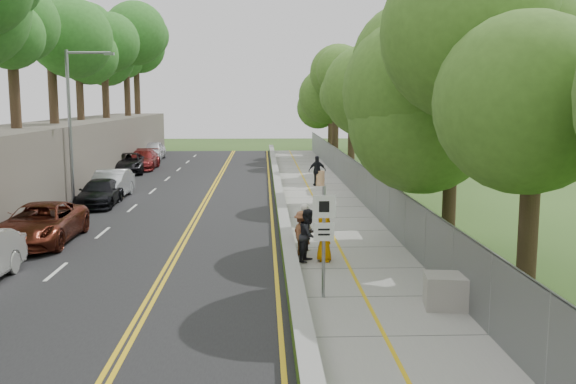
# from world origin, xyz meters

# --- Properties ---
(ground) EXTENTS (140.00, 140.00, 0.00)m
(ground) POSITION_xyz_m (0.00, 0.00, 0.00)
(ground) COLOR #33511E
(ground) RESTS_ON ground
(road) EXTENTS (11.20, 66.00, 0.04)m
(road) POSITION_xyz_m (-5.40, 15.00, 0.02)
(road) COLOR black
(road) RESTS_ON ground
(sidewalk) EXTENTS (4.20, 66.00, 0.05)m
(sidewalk) POSITION_xyz_m (2.55, 15.00, 0.03)
(sidewalk) COLOR gray
(sidewalk) RESTS_ON ground
(jersey_barrier) EXTENTS (0.42, 66.00, 0.60)m
(jersey_barrier) POSITION_xyz_m (0.25, 15.00, 0.30)
(jersey_barrier) COLOR #7EEB1F
(jersey_barrier) RESTS_ON ground
(rock_embankment) EXTENTS (5.00, 66.00, 4.00)m
(rock_embankment) POSITION_xyz_m (-13.50, 15.00, 2.00)
(rock_embankment) COLOR #595147
(rock_embankment) RESTS_ON ground
(chainlink_fence) EXTENTS (0.04, 66.00, 2.00)m
(chainlink_fence) POSITION_xyz_m (4.65, 15.00, 1.00)
(chainlink_fence) COLOR slate
(chainlink_fence) RESTS_ON ground
(trees_embankment) EXTENTS (6.40, 66.00, 13.00)m
(trees_embankment) POSITION_xyz_m (-13.00, 15.00, 10.50)
(trees_embankment) COLOR #37822A
(trees_embankment) RESTS_ON rock_embankment
(trees_fenceside) EXTENTS (7.00, 66.00, 14.00)m
(trees_fenceside) POSITION_xyz_m (7.00, 15.00, 7.00)
(trees_fenceside) COLOR #4D7D29
(trees_fenceside) RESTS_ON ground
(streetlight) EXTENTS (2.52, 0.22, 8.00)m
(streetlight) POSITION_xyz_m (-10.46, 14.00, 4.64)
(streetlight) COLOR gray
(streetlight) RESTS_ON ground
(signpost) EXTENTS (0.62, 0.09, 3.10)m
(signpost) POSITION_xyz_m (1.05, -3.02, 1.96)
(signpost) COLOR gray
(signpost) RESTS_ON sidewalk
(construction_barrel) EXTENTS (0.58, 0.58, 0.96)m
(construction_barrel) POSITION_xyz_m (3.00, 20.05, 0.53)
(construction_barrel) COLOR orange
(construction_barrel) RESTS_ON sidewalk
(concrete_block) EXTENTS (1.44, 1.16, 0.88)m
(concrete_block) POSITION_xyz_m (4.30, -4.00, 0.49)
(concrete_block) COLOR gray
(concrete_block) RESTS_ON sidewalk
(car_2) EXTENTS (2.54, 5.45, 1.51)m
(car_2) POSITION_xyz_m (-9.07, 4.14, 0.79)
(car_2) COLOR maroon
(car_2) RESTS_ON road
(car_3) EXTENTS (1.98, 4.61, 1.32)m
(car_3) POSITION_xyz_m (-9.00, 12.82, 0.70)
(car_3) COLOR black
(car_3) RESTS_ON road
(car_4) EXTENTS (1.58, 3.89, 1.32)m
(car_4) POSITION_xyz_m (-9.00, 15.91, 0.70)
(car_4) COLOR gray
(car_4) RESTS_ON road
(car_5) EXTENTS (1.73, 4.77, 1.56)m
(car_5) POSITION_xyz_m (-9.00, 15.30, 0.82)
(car_5) COLOR #B4B7BB
(car_5) RESTS_ON road
(car_6) EXTENTS (2.92, 5.52, 1.48)m
(car_6) POSITION_xyz_m (-10.60, 27.55, 0.78)
(car_6) COLOR black
(car_6) RESTS_ON road
(car_7) EXTENTS (2.18, 5.25, 1.52)m
(car_7) POSITION_xyz_m (-9.96, 30.11, 0.80)
(car_7) COLOR maroon
(car_7) RESTS_ON road
(car_8) EXTENTS (2.01, 4.90, 1.66)m
(car_8) POSITION_xyz_m (-10.60, 38.27, 0.87)
(car_8) COLOR silver
(car_8) RESTS_ON road
(painter_0) EXTENTS (0.73, 0.90, 1.60)m
(painter_0) POSITION_xyz_m (1.45, 1.00, 0.85)
(painter_0) COLOR orange
(painter_0) RESTS_ON sidewalk
(painter_1) EXTENTS (0.63, 0.73, 1.70)m
(painter_1) POSITION_xyz_m (0.93, 2.62, 0.90)
(painter_1) COLOR white
(painter_1) RESTS_ON sidewalk
(painter_2) EXTENTS (0.97, 1.07, 1.79)m
(painter_2) POSITION_xyz_m (0.92, 1.00, 0.95)
(painter_2) COLOR black
(painter_2) RESTS_ON sidewalk
(painter_3) EXTENTS (0.93, 1.17, 1.59)m
(painter_3) POSITION_xyz_m (0.75, 1.78, 0.84)
(painter_3) COLOR brown
(painter_3) RESTS_ON sidewalk
(person_far) EXTENTS (1.15, 0.58, 1.90)m
(person_far) POSITION_xyz_m (2.81, 19.99, 1.00)
(person_far) COLOR black
(person_far) RESTS_ON sidewalk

